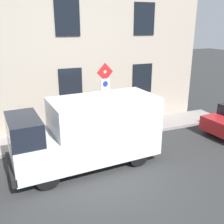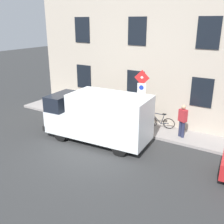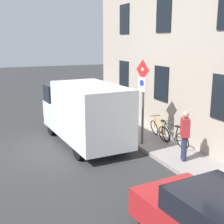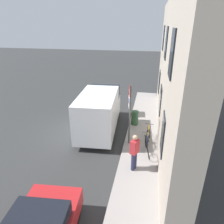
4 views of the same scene
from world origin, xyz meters
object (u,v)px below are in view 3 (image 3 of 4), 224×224
(delivery_van, at_px, (85,112))
(sign_post_stacked, at_px, (143,90))
(bicycle_black, at_px, (173,136))
(litter_bin, at_px, (120,119))
(bicycle_orange, at_px, (160,130))
(pedestrian, at_px, (185,134))

(delivery_van, bearing_deg, sign_post_stacked, -129.10)
(bicycle_black, distance_m, litter_bin, 3.11)
(sign_post_stacked, height_order, bicycle_orange, sign_post_stacked)
(sign_post_stacked, bearing_deg, pedestrian, -76.53)
(sign_post_stacked, relative_size, pedestrian, 1.86)
(litter_bin, bearing_deg, sign_post_stacked, -93.37)
(sign_post_stacked, height_order, litter_bin, sign_post_stacked)
(sign_post_stacked, distance_m, litter_bin, 2.88)
(delivery_van, xyz_separation_m, bicycle_black, (2.92, -2.01, -0.82))
(delivery_van, bearing_deg, bicycle_orange, -113.90)
(bicycle_black, bearing_deg, pedestrian, 151.97)
(sign_post_stacked, height_order, delivery_van, sign_post_stacked)
(delivery_van, bearing_deg, bicycle_black, -128.48)
(bicycle_black, bearing_deg, bicycle_orange, -8.18)
(sign_post_stacked, height_order, bicycle_black, sign_post_stacked)
(sign_post_stacked, xyz_separation_m, pedestrian, (0.50, -2.09, -1.23))
(delivery_van, height_order, litter_bin, delivery_van)
(bicycle_orange, height_order, litter_bin, litter_bin)
(delivery_van, relative_size, bicycle_orange, 3.17)
(bicycle_black, distance_m, bicycle_orange, 0.95)
(bicycle_black, bearing_deg, litter_bin, 8.37)
(bicycle_orange, distance_m, litter_bin, 2.21)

